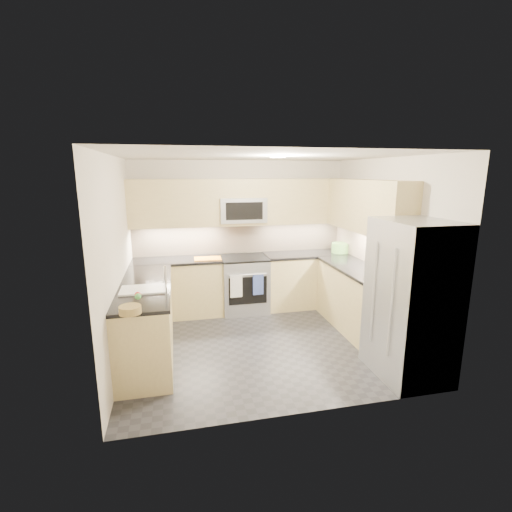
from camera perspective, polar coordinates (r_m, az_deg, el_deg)
name	(u,v)px	position (r m, az deg, el deg)	size (l,w,h in m)	color
floor	(261,342)	(5.27, 0.85, -13.12)	(3.60, 3.20, 0.00)	#26262B
ceiling	(262,156)	(4.75, 0.95, 15.15)	(3.60, 3.20, 0.02)	beige
wall_back	(240,235)	(6.40, -2.44, 3.26)	(3.60, 0.02, 2.50)	beige
wall_front	(303,291)	(3.38, 7.24, -5.41)	(3.60, 0.02, 2.50)	beige
wall_left	(117,261)	(4.79, -20.57, -0.75)	(0.02, 3.20, 2.50)	beige
wall_right	(385,248)	(5.56, 19.27, 1.12)	(0.02, 3.20, 2.50)	beige
base_cab_back_left	(178,289)	(6.20, -11.87, -4.92)	(1.42, 0.60, 0.90)	#CFBB7C
base_cab_back_right	(305,280)	(6.58, 7.51, -3.73)	(1.42, 0.60, 0.90)	#CFBB7C
base_cab_right	(357,300)	(5.74, 15.34, -6.55)	(0.60, 1.70, 0.90)	#CFBB7C
base_cab_peninsula	(147,321)	(4.99, -16.39, -9.57)	(0.60, 2.00, 0.90)	#CFBB7C
countertop_back_left	(177,261)	(6.08, -12.07, -0.69)	(1.42, 0.63, 0.04)	black
countertop_back_right	(306,254)	(6.46, 7.63, 0.27)	(1.42, 0.63, 0.04)	black
countertop_right	(359,269)	(5.60, 15.61, -2.00)	(0.63, 1.70, 0.04)	black
countertop_peninsula	(145,286)	(4.83, -16.74, -4.40)	(0.63, 2.00, 0.04)	black
upper_cab_back	(242,202)	(6.16, -2.20, 8.29)	(3.60, 0.35, 0.75)	#CFBB7C
upper_cab_right	(367,206)	(5.62, 16.70, 7.35)	(0.35, 1.95, 0.75)	#CFBB7C
backsplash_back	(240,238)	(6.41, -2.42, 2.77)	(3.60, 0.01, 0.51)	tan
backsplash_right	(369,246)	(5.94, 16.93, 1.45)	(0.01, 2.30, 0.51)	tan
gas_range	(244,284)	(6.27, -1.84, -4.40)	(0.76, 0.65, 0.91)	#929499
range_cooktop	(244,258)	(6.15, -1.87, -0.30)	(0.76, 0.65, 0.03)	black
oven_door_glass	(248,291)	(5.96, -1.25, -5.35)	(0.62, 0.02, 0.45)	black
oven_handle	(248,275)	(5.87, -1.22, -2.90)	(0.02, 0.02, 0.60)	#B2B5BA
microwave	(242,210)	(6.15, -2.14, 7.11)	(0.76, 0.40, 0.40)	#979A9E
microwave_door	(244,211)	(5.95, -1.78, 6.93)	(0.60, 0.01, 0.28)	black
refrigerator	(411,300)	(4.53, 22.76, -6.28)	(0.70, 0.90, 1.80)	#9EA2A6
fridge_handle_left	(391,304)	(4.17, 20.05, -6.92)	(0.02, 0.02, 1.20)	#B2B5BA
fridge_handle_right	(373,293)	(4.46, 17.58, -5.48)	(0.02, 0.02, 1.20)	#B2B5BA
sink_basin	(144,295)	(4.61, -16.91, -5.77)	(0.52, 0.38, 0.16)	white
faucet	(165,277)	(4.54, -13.80, -3.23)	(0.03, 0.03, 0.28)	silver
utensil_bowl	(340,248)	(6.60, 12.82, 1.24)	(0.29, 0.29, 0.17)	#63A346
cutting_board	(208,259)	(6.01, -7.43, -0.40)	(0.43, 0.30, 0.01)	orange
fruit_basket	(130,310)	(3.88, -18.80, -7.84)	(0.21, 0.21, 0.08)	#9D8449
fruit_apple	(138,295)	(4.06, -17.73, -5.73)	(0.07, 0.07, 0.07)	red
fruit_pear	(138,296)	(4.01, -17.70, -5.95)	(0.07, 0.07, 0.07)	green
dish_towel_check	(236,286)	(5.86, -3.05, -4.66)	(0.19, 0.02, 0.37)	white
dish_towel_blue	(258,285)	(5.93, 0.33, -4.44)	(0.18, 0.01, 0.33)	#314287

